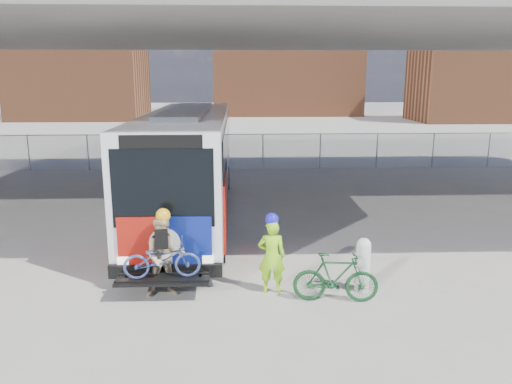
{
  "coord_description": "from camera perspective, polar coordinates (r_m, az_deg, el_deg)",
  "views": [
    {
      "loc": [
        -0.39,
        -13.71,
        4.72
      ],
      "look_at": [
        0.15,
        -0.28,
        1.6
      ],
      "focal_mm": 35.0,
      "sensor_mm": 36.0,
      "label": 1
    }
  ],
  "objects": [
    {
      "name": "ground",
      "position": [
        14.51,
        -0.64,
        -5.92
      ],
      "size": [
        160.0,
        160.0,
        0.0
      ],
      "primitive_type": "plane",
      "color": "#9E9991",
      "rests_on": "ground"
    },
    {
      "name": "bus",
      "position": [
        17.0,
        -7.73,
        4.11
      ],
      "size": [
        2.67,
        12.91,
        3.69
      ],
      "color": "silver",
      "rests_on": "ground"
    },
    {
      "name": "overpass",
      "position": [
        17.81,
        -1.09,
        18.94
      ],
      "size": [
        40.0,
        16.0,
        7.95
      ],
      "color": "#605E59",
      "rests_on": "ground"
    },
    {
      "name": "chainlink_fence",
      "position": [
        25.93,
        -1.42,
        5.75
      ],
      "size": [
        30.0,
        0.06,
        30.0
      ],
      "color": "gray",
      "rests_on": "ground"
    },
    {
      "name": "brick_buildings",
      "position": [
        61.96,
        -0.82,
        13.71
      ],
      "size": [
        54.0,
        22.0,
        12.0
      ],
      "color": "brown",
      "rests_on": "ground"
    },
    {
      "name": "smokestack",
      "position": [
        70.63,
        10.04,
        19.19
      ],
      "size": [
        2.2,
        2.2,
        25.0
      ],
      "primitive_type": "cylinder",
      "color": "brown",
      "rests_on": "ground"
    },
    {
      "name": "bollard",
      "position": [
        11.5,
        12.12,
        -7.91
      ],
      "size": [
        0.32,
        0.32,
        1.24
      ],
      "color": "white",
      "rests_on": "ground"
    },
    {
      "name": "cyclist_hivis",
      "position": [
        11.1,
        1.81,
        -7.15
      ],
      "size": [
        0.63,
        0.44,
        1.84
      ],
      "rotation": [
        0.0,
        0.0,
        3.08
      ],
      "color": "#95EA18",
      "rests_on": "ground"
    },
    {
      "name": "cyclist_tan",
      "position": [
        11.09,
        -10.39,
        -7.1
      ],
      "size": [
        0.99,
        0.83,
        1.99
      ],
      "rotation": [
        0.0,
        0.0,
        0.18
      ],
      "color": "tan",
      "rests_on": "ground"
    },
    {
      "name": "bike_parked",
      "position": [
        10.9,
        9.1,
        -9.63
      ],
      "size": [
        1.86,
        0.71,
        1.09
      ],
      "primitive_type": "imported",
      "rotation": [
        0.0,
        0.0,
        1.46
      ],
      "color": "#154321",
      "rests_on": "ground"
    }
  ]
}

